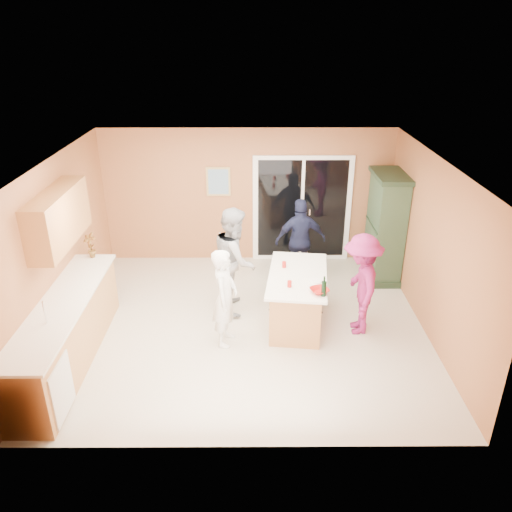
{
  "coord_description": "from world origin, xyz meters",
  "views": [
    {
      "loc": [
        0.12,
        -6.66,
        4.29
      ],
      "look_at": [
        0.15,
        0.1,
        1.15
      ],
      "focal_mm": 35.0,
      "sensor_mm": 36.0,
      "label": 1
    }
  ],
  "objects_px": {
    "woman_white": "(225,298)",
    "green_hutch": "(385,228)",
    "woman_magenta": "(361,285)",
    "kitchen_island": "(297,300)",
    "woman_grey": "(235,260)",
    "woman_navy": "(300,241)"
  },
  "relations": [
    {
      "from": "kitchen_island",
      "to": "green_hutch",
      "type": "distance_m",
      "value": 2.41
    },
    {
      "from": "kitchen_island",
      "to": "green_hutch",
      "type": "bearing_deg",
      "value": 50.13
    },
    {
      "from": "kitchen_island",
      "to": "woman_magenta",
      "type": "bearing_deg",
      "value": -6.51
    },
    {
      "from": "woman_white",
      "to": "woman_grey",
      "type": "relative_size",
      "value": 0.86
    },
    {
      "from": "woman_grey",
      "to": "woman_navy",
      "type": "relative_size",
      "value": 1.12
    },
    {
      "from": "kitchen_island",
      "to": "woman_navy",
      "type": "xyz_separation_m",
      "value": [
        0.17,
        1.48,
        0.38
      ]
    },
    {
      "from": "woman_magenta",
      "to": "kitchen_island",
      "type": "bearing_deg",
      "value": -100.89
    },
    {
      "from": "woman_white",
      "to": "woman_grey",
      "type": "height_order",
      "value": "woman_grey"
    },
    {
      "from": "green_hutch",
      "to": "woman_magenta",
      "type": "height_order",
      "value": "green_hutch"
    },
    {
      "from": "woman_navy",
      "to": "kitchen_island",
      "type": "bearing_deg",
      "value": 76.8
    },
    {
      "from": "green_hutch",
      "to": "woman_navy",
      "type": "xyz_separation_m",
      "value": [
        -1.53,
        -0.12,
        -0.19
      ]
    },
    {
      "from": "kitchen_island",
      "to": "woman_white",
      "type": "relative_size",
      "value": 1.14
    },
    {
      "from": "woman_white",
      "to": "green_hutch",
      "type": "bearing_deg",
      "value": -42.32
    },
    {
      "from": "green_hutch",
      "to": "woman_grey",
      "type": "relative_size",
      "value": 1.13
    },
    {
      "from": "kitchen_island",
      "to": "woman_navy",
      "type": "relative_size",
      "value": 1.1
    },
    {
      "from": "woman_navy",
      "to": "woman_grey",
      "type": "bearing_deg",
      "value": 34.62
    },
    {
      "from": "green_hutch",
      "to": "woman_magenta",
      "type": "distance_m",
      "value": 1.99
    },
    {
      "from": "woman_grey",
      "to": "woman_magenta",
      "type": "distance_m",
      "value": 2.02
    },
    {
      "from": "woman_grey",
      "to": "woman_navy",
      "type": "xyz_separation_m",
      "value": [
        1.14,
        1.0,
        -0.09
      ]
    },
    {
      "from": "kitchen_island",
      "to": "woman_magenta",
      "type": "xyz_separation_m",
      "value": [
        0.92,
        -0.22,
        0.39
      ]
    },
    {
      "from": "kitchen_island",
      "to": "woman_grey",
      "type": "xyz_separation_m",
      "value": [
        -0.97,
        0.48,
        0.47
      ]
    },
    {
      "from": "woman_white",
      "to": "woman_grey",
      "type": "xyz_separation_m",
      "value": [
        0.11,
        1.01,
        0.12
      ]
    }
  ]
}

